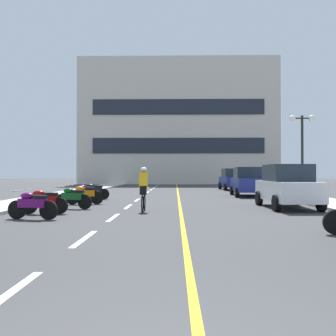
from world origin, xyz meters
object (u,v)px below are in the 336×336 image
(parked_car_mid, at_px, (248,182))
(motorcycle_4, at_px, (44,201))
(parked_car_far, at_px, (233,179))
(parked_car_near, at_px, (287,186))
(motorcycle_5, at_px, (72,197))
(street_lamp_mid, at_px, (302,136))
(motorcycle_7, at_px, (85,192))
(motorcycle_3, at_px, (32,205))
(motorcycle_8, at_px, (94,191))
(motorcycle_6, at_px, (84,194))
(cyclist_rider, at_px, (143,188))

(parked_car_mid, relative_size, motorcycle_4, 2.51)
(parked_car_mid, distance_m, parked_car_far, 8.47)
(parked_car_near, height_order, motorcycle_5, parked_car_near)
(street_lamp_mid, bearing_deg, motorcycle_7, -168.14)
(parked_car_far, xyz_separation_m, motorcycle_4, (-9.56, -18.99, -0.44))
(motorcycle_5, bearing_deg, motorcycle_3, -95.42)
(parked_car_near, relative_size, parked_car_mid, 0.99)
(motorcycle_3, bearing_deg, motorcycle_8, 89.75)
(street_lamp_mid, bearing_deg, parked_car_far, 102.08)
(motorcycle_6, bearing_deg, street_lamp_mid, 19.78)
(motorcycle_5, relative_size, cyclist_rider, 0.94)
(street_lamp_mid, bearing_deg, cyclist_rider, -139.40)
(parked_car_far, relative_size, motorcycle_5, 2.56)
(street_lamp_mid, xyz_separation_m, parked_car_far, (-2.31, 10.79, -2.63))
(parked_car_mid, relative_size, motorcycle_5, 2.56)
(parked_car_mid, height_order, motorcycle_4, parked_car_mid)
(motorcycle_7, bearing_deg, street_lamp_mid, 11.86)
(parked_car_near, height_order, parked_car_mid, same)
(motorcycle_6, distance_m, motorcycle_7, 1.67)
(motorcycle_5, distance_m, cyclist_rider, 3.17)
(parked_car_near, distance_m, motorcycle_8, 10.40)
(street_lamp_mid, height_order, motorcycle_3, street_lamp_mid)
(parked_car_far, bearing_deg, motorcycle_8, -128.89)
(parked_car_near, xyz_separation_m, motorcycle_8, (-9.15, 4.91, -0.44))
(motorcycle_4, distance_m, motorcycle_5, 2.04)
(motorcycle_6, bearing_deg, motorcycle_7, 102.30)
(street_lamp_mid, distance_m, parked_car_near, 6.79)
(motorcycle_6, distance_m, motorcycle_8, 3.30)
(motorcycle_6, bearing_deg, motorcycle_3, -93.24)
(parked_car_near, xyz_separation_m, motorcycle_5, (-8.86, -0.49, -0.44))
(motorcycle_4, bearing_deg, motorcycle_7, 88.79)
(motorcycle_6, bearing_deg, parked_car_near, -10.41)
(street_lamp_mid, bearing_deg, motorcycle_3, -140.35)
(motorcycle_7, bearing_deg, motorcycle_3, -89.70)
(motorcycle_4, xyz_separation_m, cyclist_rider, (3.47, 0.99, 0.41))
(motorcycle_3, distance_m, motorcycle_5, 3.51)
(parked_car_mid, bearing_deg, motorcycle_7, -152.26)
(parked_car_far, xyz_separation_m, motorcycle_3, (-9.40, -20.50, -0.44))
(street_lamp_mid, distance_m, parked_car_far, 11.35)
(motorcycle_6, relative_size, cyclist_rider, 0.95)
(parked_car_near, distance_m, parked_car_mid, 8.06)
(parked_car_far, height_order, motorcycle_5, parked_car_far)
(parked_car_mid, relative_size, parked_car_far, 1.00)
(cyclist_rider, bearing_deg, motorcycle_5, 161.72)
(street_lamp_mid, xyz_separation_m, motorcycle_8, (-11.68, -0.81, -3.07))
(motorcycle_6, relative_size, motorcycle_7, 1.00)
(parked_car_mid, distance_m, cyclist_rider, 11.15)
(motorcycle_3, height_order, motorcycle_6, same)
(motorcycle_4, height_order, motorcycle_7, same)
(motorcycle_5, xyz_separation_m, cyclist_rider, (2.98, -0.99, 0.41))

